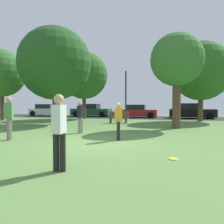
{
  "coord_description": "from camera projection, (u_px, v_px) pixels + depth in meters",
  "views": [
    {
      "loc": [
        2.61,
        -8.21,
        1.54
      ],
      "look_at": [
        0.0,
        2.09,
        1.12
      ],
      "focal_mm": 35.9,
      "sensor_mm": 36.0,
      "label": 1
    }
  ],
  "objects": [
    {
      "name": "birch_tree_lone",
      "position": [
        201.0,
        71.0,
        18.89
      ],
      "size": [
        5.0,
        5.0,
        6.77
      ],
      "color": "brown",
      "rests_on": "ground_plane"
    },
    {
      "name": "street_lamp_post",
      "position": [
        126.0,
        95.0,
        20.69
      ],
      "size": [
        0.14,
        0.14,
        4.5
      ],
      "primitive_type": "cylinder",
      "color": "#2D2D33",
      "rests_on": "ground_plane"
    },
    {
      "name": "frisbee_disc",
      "position": [
        174.0,
        159.0,
        6.13
      ],
      "size": [
        0.27,
        0.27,
        0.03
      ],
      "primitive_type": "cylinder",
      "color": "yellow",
      "rests_on": "ground_plane"
    },
    {
      "name": "oak_tree_right",
      "position": [
        1.0,
        73.0,
        19.85
      ],
      "size": [
        4.21,
        4.21,
        6.33
      ],
      "color": "brown",
      "rests_on": "ground_plane"
    },
    {
      "name": "person_catcher",
      "position": [
        118.0,
        120.0,
        9.28
      ],
      "size": [
        0.36,
        0.3,
        1.56
      ],
      "rotation": [
        0.0,
        0.0,
        -2.9
      ],
      "color": "black",
      "rests_on": "ground_plane"
    },
    {
      "name": "maple_tree_near",
      "position": [
        177.0,
        61.0,
        13.53
      ],
      "size": [
        3.22,
        3.22,
        5.79
      ],
      "color": "brown",
      "rests_on": "ground_plane"
    },
    {
      "name": "parked_car_green",
      "position": [
        91.0,
        111.0,
        25.96
      ],
      "size": [
        4.51,
        2.07,
        1.46
      ],
      "color": "#195633",
      "rests_on": "ground_plane"
    },
    {
      "name": "person_walking",
      "position": [
        59.0,
        129.0,
        5.03
      ],
      "size": [
        0.3,
        0.32,
        1.74
      ],
      "rotation": [
        0.0,
        0.0,
        1.58
      ],
      "color": "black",
      "rests_on": "ground_plane"
    },
    {
      "name": "parked_car_red",
      "position": [
        138.0,
        112.0,
        24.1
      ],
      "size": [
        4.02,
        2.07,
        1.38
      ],
      "color": "#B21E1E",
      "rests_on": "ground_plane"
    },
    {
      "name": "person_thrower",
      "position": [
        9.0,
        116.0,
        9.29
      ],
      "size": [
        0.36,
        0.3,
        1.81
      ],
      "rotation": [
        0.0,
        0.0,
        0.25
      ],
      "color": "slate",
      "rests_on": "ground_plane"
    },
    {
      "name": "parked_car_white",
      "position": [
        47.0,
        110.0,
        27.06
      ],
      "size": [
        4.07,
        2.09,
        1.42
      ],
      "color": "white",
      "rests_on": "ground_plane"
    },
    {
      "name": "person_bystander",
      "position": [
        80.0,
        116.0,
        11.48
      ],
      "size": [
        0.3,
        0.35,
        1.62
      ],
      "rotation": [
        0.0,
        0.0,
        1.44
      ],
      "color": "gray",
      "rests_on": "ground_plane"
    },
    {
      "name": "oak_tree_center",
      "position": [
        84.0,
        75.0,
        22.1
      ],
      "size": [
        4.67,
        4.67,
        6.62
      ],
      "color": "brown",
      "rests_on": "ground_plane"
    },
    {
      "name": "parked_car_black",
      "position": [
        191.0,
        111.0,
        22.79
      ],
      "size": [
        4.48,
        2.1,
        1.53
      ],
      "color": "black",
      "rests_on": "ground_plane"
    },
    {
      "name": "road_strip",
      "position": [
        144.0,
        117.0,
        24.16
      ],
      "size": [
        44.0,
        6.4,
        0.01
      ],
      "primitive_type": "cube",
      "color": "#28282B",
      "rests_on": "ground_plane"
    },
    {
      "name": "ground_plane",
      "position": [
        99.0,
        143.0,
        8.66
      ],
      "size": [
        44.0,
        44.0,
        0.0
      ],
      "primitive_type": "plane",
      "color": "#5B8442"
    },
    {
      "name": "maple_tree_far",
      "position": [
        55.0,
        64.0,
        16.14
      ],
      "size": [
        5.26,
        5.26,
        7.03
      ],
      "color": "brown",
      "rests_on": "ground_plane"
    },
    {
      "name": "park_bench",
      "position": [
        119.0,
        117.0,
        17.22
      ],
      "size": [
        1.6,
        0.45,
        0.9
      ],
      "rotation": [
        0.0,
        0.0,
        3.14
      ],
      "color": "brown",
      "rests_on": "ground_plane"
    }
  ]
}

